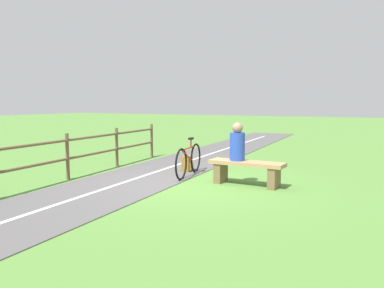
{
  "coord_description": "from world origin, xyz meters",
  "views": [
    {
      "loc": [
        -3.71,
        7.34,
        1.77
      ],
      "look_at": [
        -0.34,
        0.61,
        0.94
      ],
      "focal_mm": 36.29,
      "sensor_mm": 36.0,
      "label": 1
    }
  ],
  "objects_px": {
    "bench": "(247,169)",
    "bicycle": "(189,160)",
    "person_seated": "(237,144)",
    "backpack": "(187,164)"
  },
  "relations": [
    {
      "from": "person_seated",
      "to": "backpack",
      "type": "bearing_deg",
      "value": -24.11
    },
    {
      "from": "person_seated",
      "to": "bench",
      "type": "bearing_deg",
      "value": 180.0
    },
    {
      "from": "bench",
      "to": "bicycle",
      "type": "height_order",
      "value": "bicycle"
    },
    {
      "from": "bicycle",
      "to": "person_seated",
      "type": "bearing_deg",
      "value": 66.59
    },
    {
      "from": "backpack",
      "to": "person_seated",
      "type": "bearing_deg",
      "value": 152.47
    },
    {
      "from": "bicycle",
      "to": "backpack",
      "type": "relative_size",
      "value": 4.46
    },
    {
      "from": "bench",
      "to": "bicycle",
      "type": "xyz_separation_m",
      "value": [
        1.56,
        -0.38,
        0.04
      ]
    },
    {
      "from": "bench",
      "to": "backpack",
      "type": "height_order",
      "value": "bench"
    },
    {
      "from": "person_seated",
      "to": "backpack",
      "type": "distance_m",
      "value": 1.97
    },
    {
      "from": "bench",
      "to": "person_seated",
      "type": "height_order",
      "value": "person_seated"
    }
  ]
}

